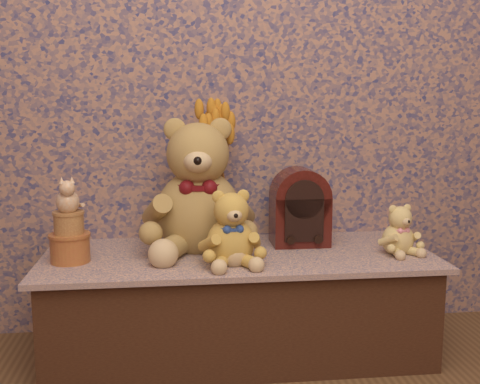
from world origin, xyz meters
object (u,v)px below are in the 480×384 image
object	(u,v)px
cathedral_radio	(300,206)
cat_figurine	(67,194)
teddy_small	(398,227)
teddy_medium	(230,224)
ceramic_vase	(217,222)
biscuit_tin_lower	(70,248)
teddy_large	(198,180)

from	to	relation	value
cathedral_radio	cat_figurine	size ratio (longest dim) A/B	2.34
teddy_small	teddy_medium	bearing A→B (deg)	172.09
ceramic_vase	cat_figurine	size ratio (longest dim) A/B	1.36
cathedral_radio	teddy_medium	bearing A→B (deg)	-141.35
biscuit_tin_lower	teddy_small	bearing A→B (deg)	-1.11
cathedral_radio	teddy_small	bearing A→B (deg)	-27.33
cat_figurine	cathedral_radio	bearing A→B (deg)	-0.01
biscuit_tin_lower	ceramic_vase	bearing A→B (deg)	19.53
cathedral_radio	biscuit_tin_lower	size ratio (longest dim) A/B	2.22
teddy_large	cat_figurine	bearing A→B (deg)	-161.79
teddy_medium	cat_figurine	world-z (taller)	cat_figurine
teddy_medium	biscuit_tin_lower	bearing A→B (deg)	165.20
teddy_small	biscuit_tin_lower	bearing A→B (deg)	165.61
cat_figurine	teddy_large	bearing A→B (deg)	5.00
teddy_large	teddy_medium	size ratio (longest dim) A/B	1.92
ceramic_vase	teddy_medium	bearing A→B (deg)	-84.87
cat_figurine	teddy_small	bearing A→B (deg)	-11.21
ceramic_vase	biscuit_tin_lower	xyz separation A→B (m)	(-0.54, -0.19, -0.04)
cathedral_radio	cat_figurine	world-z (taller)	cat_figurine
teddy_large	cat_figurine	size ratio (longest dim) A/B	4.14
cathedral_radio	ceramic_vase	xyz separation A→B (m)	(-0.32, 0.04, -0.06)
teddy_large	biscuit_tin_lower	xyz separation A→B (m)	(-0.46, -0.12, -0.22)
teddy_large	cathedral_radio	world-z (taller)	teddy_large
teddy_small	ceramic_vase	size ratio (longest dim) A/B	1.12
teddy_large	ceramic_vase	xyz separation A→B (m)	(0.08, 0.07, -0.18)
teddy_medium	teddy_small	size ratio (longest dim) A/B	1.41
teddy_medium	teddy_small	xyz separation A→B (m)	(0.64, 0.06, -0.04)
teddy_small	teddy_large	bearing A→B (deg)	155.38
ceramic_vase	cat_figurine	xyz separation A→B (m)	(-0.54, -0.19, 0.16)
biscuit_tin_lower	cathedral_radio	bearing A→B (deg)	10.09
teddy_small	ceramic_vase	world-z (taller)	teddy_small
teddy_large	cathedral_radio	xyz separation A→B (m)	(0.40, 0.03, -0.12)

